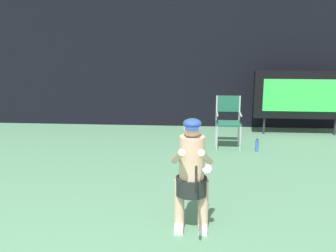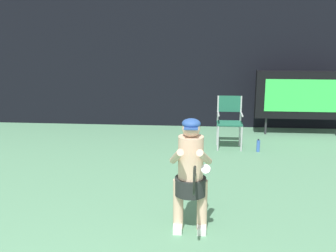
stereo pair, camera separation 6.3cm
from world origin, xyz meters
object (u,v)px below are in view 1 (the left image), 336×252
at_px(scoreboard, 302,95).
at_px(tennis_player, 192,171).
at_px(umpire_chair, 228,119).
at_px(water_bottle, 257,146).
at_px(tennis_racket, 196,180).

xyz_separation_m(scoreboard, tennis_player, (-2.47, -4.86, -0.17)).
relative_size(scoreboard, umpire_chair, 2.04).
height_order(water_bottle, tennis_racket, tennis_racket).
xyz_separation_m(tennis_player, tennis_racket, (0.06, -0.62, 0.13)).
height_order(umpire_chair, tennis_player, tennis_player).
bearing_deg(scoreboard, tennis_player, -116.92).
distance_m(scoreboard, tennis_player, 5.45).
xyz_separation_m(umpire_chair, tennis_player, (-0.71, -3.70, 0.16)).
xyz_separation_m(water_bottle, tennis_player, (-1.29, -3.43, 0.66)).
relative_size(scoreboard, water_bottle, 8.30).
bearing_deg(umpire_chair, tennis_racket, -98.58).
xyz_separation_m(water_bottle, tennis_racket, (-1.23, -4.05, 0.79)).
bearing_deg(scoreboard, water_bottle, -129.47).
height_order(water_bottle, tennis_player, tennis_player).
bearing_deg(water_bottle, tennis_racket, -106.96).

